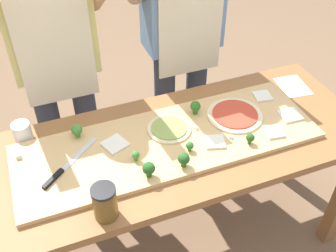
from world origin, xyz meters
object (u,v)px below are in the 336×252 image
object	(u,v)px
pizza_slice_far_left	(215,142)
pizza_slice_near_right	(262,96)
pizza_slice_near_left	(290,115)
broccoli_floret_front_left	(190,146)
recipe_note	(293,86)
cheese_crumble_c	(196,128)
sauce_jar	(105,202)
broccoli_floret_front_right	(195,107)
broccoli_floret_front_mid	(77,130)
pizza_whole_pesto_green	(169,129)
cheese_crumble_b	(18,156)
flour_cup	(22,132)
pizza_slice_far_right	(115,144)
pizza_whole_tomato_red	(235,115)
cook_left	(54,53)
cheese_crumble_a	(231,137)
broccoli_floret_back_mid	(184,159)
chefs_knife	(63,169)
broccoli_floret_back_left	(250,138)
pizza_slice_center	(274,132)
cook_right	(183,29)
broccoli_floret_back_right	(136,155)
prep_table	(172,159)
broccoli_floret_center_left	(149,169)

from	to	relation	value
pizza_slice_far_left	pizza_slice_near_right	distance (m)	0.42
pizza_slice_far_left	pizza_slice_near_left	size ratio (longest dim) A/B	0.88
broccoli_floret_front_left	recipe_note	size ratio (longest dim) A/B	0.26
cheese_crumble_c	sauce_jar	size ratio (longest dim) A/B	0.09
broccoli_floret_front_right	broccoli_floret_front_mid	xyz separation A→B (m)	(-0.54, 0.04, -0.00)
pizza_whole_pesto_green	recipe_note	xyz separation A→B (m)	(0.73, 0.11, -0.03)
cheese_crumble_b	pizza_slice_near_right	bearing A→B (deg)	-0.20
pizza_slice_near_left	flour_cup	size ratio (longest dim) A/B	1.13
pizza_slice_far_right	recipe_note	xyz separation A→B (m)	(0.99, 0.11, -0.03)
pizza_whole_pesto_green	pizza_whole_tomato_red	world-z (taller)	same
broccoli_floret_front_right	cook_left	world-z (taller)	cook_left
pizza_slice_far_left	sauce_jar	distance (m)	0.56
pizza_slice_near_right	sauce_jar	world-z (taller)	sauce_jar
sauce_jar	broccoli_floret_front_mid	bearing A→B (deg)	91.65
broccoli_floret_front_left	cheese_crumble_a	xyz separation A→B (m)	(0.20, 0.01, -0.02)
pizza_whole_pesto_green	pizza_slice_far_right	bearing A→B (deg)	-178.08
cheese_crumble_b	flour_cup	world-z (taller)	flour_cup
broccoli_floret_back_mid	chefs_knife	bearing A→B (deg)	161.38
pizza_whole_pesto_green	broccoli_floret_back_left	xyz separation A→B (m)	(0.29, -0.21, 0.02)
chefs_knife	broccoli_floret_front_right	xyz separation A→B (m)	(0.64, 0.14, 0.03)
pizza_slice_center	pizza_whole_pesto_green	bearing A→B (deg)	155.97
pizza_slice_center	cheese_crumble_b	world-z (taller)	cheese_crumble_b
broccoli_floret_back_mid	cook_left	distance (m)	0.83
pizza_whole_pesto_green	cheese_crumble_a	distance (m)	0.28
chefs_knife	broccoli_floret_front_left	xyz separation A→B (m)	(0.52, -0.08, 0.02)
pizza_whole_tomato_red	cook_right	world-z (taller)	cook_right
chefs_knife	pizza_whole_pesto_green	size ratio (longest dim) A/B	1.34
pizza_whole_tomato_red	cheese_crumble_b	distance (m)	0.97
broccoli_floret_front_mid	sauce_jar	size ratio (longest dim) A/B	0.45
broccoli_floret_back_left	flour_cup	distance (m)	0.99
chefs_knife	pizza_slice_center	distance (m)	0.92
broccoli_floret_back_left	cheese_crumble_a	size ratio (longest dim) A/B	4.02
pizza_whole_pesto_green	pizza_whole_tomato_red	size ratio (longest dim) A/B	0.77
pizza_slice_center	broccoli_floret_back_right	world-z (taller)	broccoli_floret_back_right
pizza_slice_center	cook_right	world-z (taller)	cook_right
broccoli_floret_front_right	flour_cup	world-z (taller)	broccoli_floret_front_right
sauce_jar	recipe_note	xyz separation A→B (m)	(1.11, 0.44, -0.07)
prep_table	pizza_slice_near_right	size ratio (longest dim) A/B	21.91
broccoli_floret_back_mid	cheese_crumble_a	size ratio (longest dim) A/B	5.10
cook_right	pizza_slice_near_right	bearing A→B (deg)	-61.44
chefs_knife	cheese_crumble_b	xyz separation A→B (m)	(-0.16, 0.14, 0.00)
cheese_crumble_c	recipe_note	distance (m)	0.64
broccoli_floret_back_mid	pizza_slice_near_right	bearing A→B (deg)	27.77
pizza_slice_far_right	pizza_slice_near_left	bearing A→B (deg)	-7.45
pizza_slice_center	broccoli_floret_center_left	xyz separation A→B (m)	(-0.60, -0.04, 0.04)
pizza_whole_tomato_red	pizza_slice_far_left	bearing A→B (deg)	-142.05
recipe_note	cook_left	distance (m)	1.21
cheese_crumble_a	cheese_crumble_b	xyz separation A→B (m)	(-0.88, 0.21, 0.00)
broccoli_floret_front_left	cheese_crumble_b	xyz separation A→B (m)	(-0.68, 0.22, -0.02)
pizza_whole_pesto_green	cook_right	size ratio (longest dim) A/B	0.12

